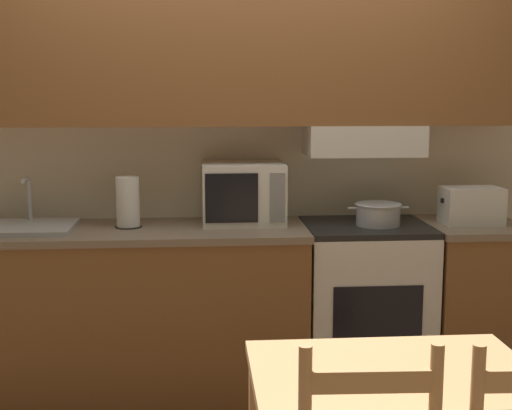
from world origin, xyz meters
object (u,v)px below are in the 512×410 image
(stove_range, at_px, (364,310))
(paper_towel_roll, at_px, (128,202))
(cooking_pot, at_px, (378,213))
(toaster, at_px, (471,205))
(microwave, at_px, (243,193))
(sink_basin, at_px, (24,226))

(stove_range, distance_m, paper_towel_roll, 1.36)
(cooking_pot, height_order, toaster, toaster)
(stove_range, height_order, toaster, toaster)
(cooking_pot, xyz_separation_m, toaster, (0.49, 0.00, 0.04))
(microwave, height_order, paper_towel_roll, microwave)
(cooking_pot, bearing_deg, stove_range, 148.62)
(toaster, distance_m, paper_towel_roll, 1.77)
(sink_basin, bearing_deg, toaster, -0.53)
(stove_range, relative_size, microwave, 2.18)
(stove_range, height_order, sink_basin, sink_basin)
(stove_range, relative_size, cooking_pot, 2.91)
(cooking_pot, relative_size, sink_basin, 0.64)
(sink_basin, bearing_deg, microwave, 5.19)
(paper_towel_roll, bearing_deg, toaster, -1.46)
(cooking_pot, xyz_separation_m, sink_basin, (-1.79, 0.02, -0.05))
(stove_range, relative_size, paper_towel_roll, 3.59)
(cooking_pot, bearing_deg, paper_towel_roll, 177.85)
(microwave, distance_m, sink_basin, 1.12)
(microwave, bearing_deg, cooking_pot, -10.25)
(microwave, bearing_deg, sink_basin, -174.81)
(cooking_pot, height_order, paper_towel_roll, paper_towel_roll)
(cooking_pot, height_order, microwave, microwave)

